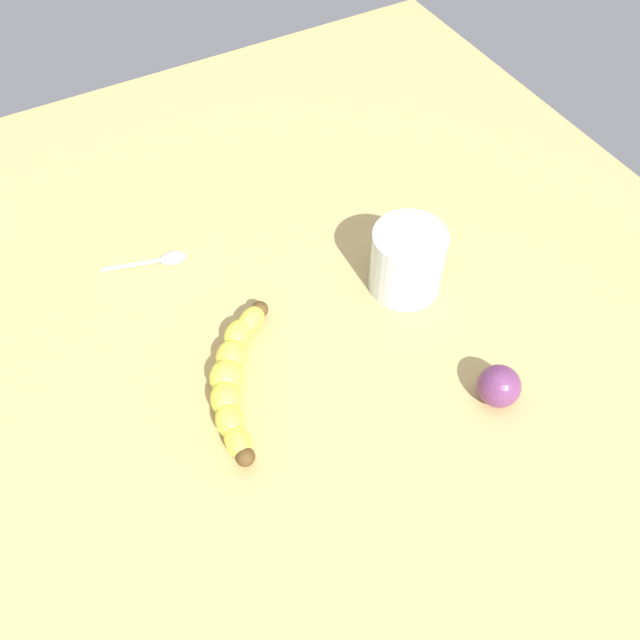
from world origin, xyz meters
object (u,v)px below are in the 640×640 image
Objects in this scene: banana at (234,377)px; plum_fruit at (499,386)px; smoothie_glass at (407,261)px; teaspoon at (168,259)px.

banana is 29.84cm from plum_fruit.
smoothie_glass is at bearing 128.25° from banana.
smoothie_glass reaches higher than banana.
plum_fruit is 45.59cm from teaspoon.
smoothie_glass is 0.83× the size of teaspoon.
banana reaches higher than teaspoon.
teaspoon is (-25.36, 18.61, -4.02)cm from smoothie_glass.
smoothie_glass is at bearing -20.69° from teaspoon.
plum_fruit is (-0.20, -19.36, -1.97)cm from smoothie_glass.
banana is at bearing 148.31° from plum_fruit.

